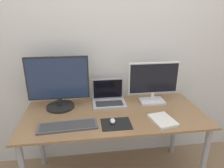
{
  "coord_description": "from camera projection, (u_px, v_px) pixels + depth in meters",
  "views": [
    {
      "loc": [
        -0.22,
        -1.17,
        1.56
      ],
      "look_at": [
        -0.01,
        0.44,
        0.95
      ],
      "focal_mm": 32.0,
      "sensor_mm": 36.0,
      "label": 1
    }
  ],
  "objects": [
    {
      "name": "mouse",
      "position": [
        113.0,
        121.0,
        1.57
      ],
      "size": [
        0.04,
        0.07,
        0.03
      ],
      "color": "silver",
      "rests_on": "mousepad"
    },
    {
      "name": "monitor_right",
      "position": [
        153.0,
        82.0,
        1.87
      ],
      "size": [
        0.48,
        0.16,
        0.39
      ],
      "color": "silver",
      "rests_on": "desk"
    },
    {
      "name": "laptop",
      "position": [
        109.0,
        97.0,
        1.91
      ],
      "size": [
        0.31,
        0.22,
        0.22
      ],
      "color": "#ADADB2",
      "rests_on": "desk"
    },
    {
      "name": "desk",
      "position": [
        114.0,
        123.0,
        1.76
      ],
      "size": [
        1.55,
        0.69,
        0.72
      ],
      "color": "olive",
      "rests_on": "ground_plane"
    },
    {
      "name": "monitor_left",
      "position": [
        58.0,
        84.0,
        1.75
      ],
      "size": [
        0.54,
        0.25,
        0.47
      ],
      "color": "black",
      "rests_on": "desk"
    },
    {
      "name": "wall_back",
      "position": [
        108.0,
        44.0,
        1.92
      ],
      "size": [
        7.0,
        0.05,
        2.5
      ],
      "color": "silver",
      "rests_on": "ground_plane"
    },
    {
      "name": "book",
      "position": [
        163.0,
        120.0,
        1.6
      ],
      "size": [
        0.2,
        0.25,
        0.02
      ],
      "color": "silver",
      "rests_on": "desk"
    },
    {
      "name": "mousepad",
      "position": [
        116.0,
        124.0,
        1.56
      ],
      "size": [
        0.23,
        0.18,
        0.0
      ],
      "color": "black",
      "rests_on": "desk"
    },
    {
      "name": "keyboard",
      "position": [
        68.0,
        126.0,
        1.52
      ],
      "size": [
        0.46,
        0.17,
        0.02
      ],
      "color": "#4C4C51",
      "rests_on": "desk"
    }
  ]
}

